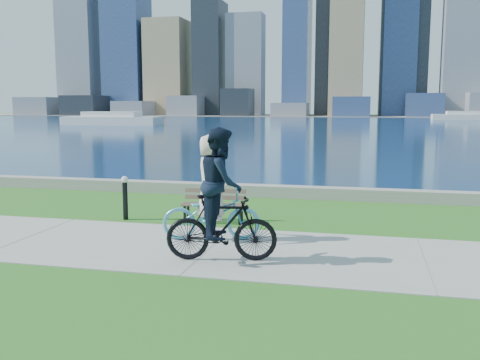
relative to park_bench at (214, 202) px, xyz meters
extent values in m
plane|color=#215A17|center=(0.60, -2.39, -0.48)|extent=(320.00, 320.00, 0.00)
cube|color=gray|center=(0.60, -2.39, -0.47)|extent=(80.00, 3.50, 0.02)
cube|color=gray|center=(0.60, 3.81, -0.30)|extent=(90.00, 0.50, 0.35)
cube|color=#0C274C|center=(0.60, 69.61, -0.47)|extent=(320.00, 131.00, 0.01)
cube|color=slate|center=(0.60, 127.61, -0.42)|extent=(320.00, 30.00, 0.12)
cube|color=slate|center=(-84.67, 119.38, 1.97)|extent=(10.26, 9.05, 4.90)
cube|color=black|center=(-70.52, 119.01, 2.17)|extent=(9.96, 9.57, 5.30)
cube|color=slate|center=(-56.76, 119.36, 1.42)|extent=(8.78, 8.77, 3.79)
cube|color=slate|center=(-42.41, 120.05, 2.09)|extent=(8.15, 6.90, 5.14)
cube|color=black|center=(-28.31, 118.73, 2.91)|extent=(7.17, 6.91, 6.78)
cube|color=slate|center=(-15.18, 119.40, 1.16)|extent=(8.61, 6.93, 3.28)
cube|color=navy|center=(-0.34, 119.14, 1.89)|extent=(8.66, 8.24, 4.74)
cube|color=navy|center=(16.23, 120.02, 2.28)|extent=(8.32, 6.02, 5.51)
cube|color=slate|center=(-76.41, 126.93, 22.48)|extent=(10.30, 7.16, 45.91)
cube|color=navy|center=(-62.64, 129.08, 23.10)|extent=(10.88, 10.87, 47.15)
cube|color=#917A59|center=(-50.58, 129.36, 12.39)|extent=(10.60, 11.03, 25.74)
cube|color=black|center=(-38.25, 128.61, 14.53)|extent=(7.41, 10.00, 30.00)
cube|color=slate|center=(-28.29, 127.66, 12.65)|extent=(9.50, 6.08, 26.25)
cube|color=navy|center=(-14.69, 127.74, 15.98)|extent=(6.24, 11.23, 32.91)
cube|color=black|center=(11.57, 129.81, 26.68)|extent=(11.31, 9.62, 54.31)
cube|color=slate|center=(25.79, 124.71, 15.29)|extent=(11.26, 6.39, 31.53)
cube|color=silver|center=(-31.06, 56.24, 0.12)|extent=(13.83, 3.95, 1.19)
cube|color=silver|center=(-31.06, 56.24, 1.05)|extent=(7.90, 2.96, 0.69)
cube|color=silver|center=(21.50, 96.37, 0.05)|extent=(12.22, 3.49, 1.05)
cube|color=silver|center=(21.50, 96.37, 0.88)|extent=(6.98, 2.62, 0.61)
cube|color=black|center=(-0.63, -0.31, -0.26)|extent=(0.06, 0.06, 0.42)
cube|color=black|center=(0.68, -0.19, -0.26)|extent=(0.06, 0.06, 0.42)
cube|color=black|center=(-0.66, 0.03, -0.26)|extent=(0.06, 0.06, 0.42)
cube|color=black|center=(0.65, 0.14, -0.26)|extent=(0.06, 0.06, 0.42)
cube|color=brown|center=(0.02, -0.25, -0.03)|extent=(1.51, 0.22, 0.04)
cube|color=brown|center=(0.01, -0.10, -0.03)|extent=(1.51, 0.22, 0.04)
cube|color=brown|center=(0.00, 0.05, -0.03)|extent=(1.51, 0.22, 0.04)
cube|color=brown|center=(-0.01, 0.16, 0.09)|extent=(1.51, 0.19, 0.11)
cube|color=brown|center=(-0.02, 0.19, 0.25)|extent=(1.51, 0.19, 0.11)
cylinder|color=black|center=(-2.19, -0.25, 0.00)|extent=(0.12, 0.12, 0.95)
sphere|color=silver|center=(-2.19, -0.25, 0.51)|extent=(0.17, 0.17, 0.17)
imported|color=#51A7C6|center=(0.44, -1.73, 0.07)|extent=(1.17, 2.12, 1.05)
imported|color=silver|center=(0.44, -1.73, 0.85)|extent=(0.76, 0.98, 1.75)
imported|color=black|center=(1.04, -3.13, 0.14)|extent=(0.93, 2.06, 1.20)
imported|color=black|center=(1.04, -3.13, 0.95)|extent=(0.89, 1.06, 1.96)
camera|label=1|loc=(3.53, -12.12, 2.31)|focal=40.00mm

